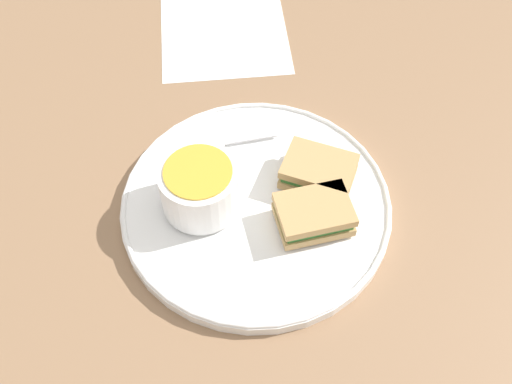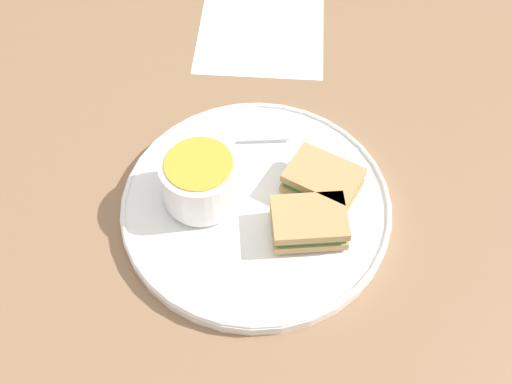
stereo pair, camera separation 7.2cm
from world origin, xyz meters
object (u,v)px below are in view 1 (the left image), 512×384
at_px(soup_bowl, 200,187).
at_px(sandwich_half_near, 314,214).
at_px(spoon, 218,143).
at_px(sandwich_half_far, 319,171).

xyz_separation_m(soup_bowl, sandwich_half_near, (0.14, 0.01, -0.02)).
bearing_deg(spoon, sandwich_half_far, 143.83).
bearing_deg(sandwich_half_near, soup_bowl, -177.56).
xyz_separation_m(sandwich_half_near, sandwich_half_far, (-0.01, 0.06, 0.00)).
relative_size(soup_bowl, sandwich_half_far, 1.03).
bearing_deg(spoon, sandwich_half_near, 122.16).
height_order(spoon, sandwich_half_near, sandwich_half_near).
height_order(soup_bowl, sandwich_half_near, soup_bowl).
xyz_separation_m(soup_bowl, sandwich_half_far, (0.13, 0.07, -0.02)).
distance_m(sandwich_half_near, sandwich_half_far, 0.06).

